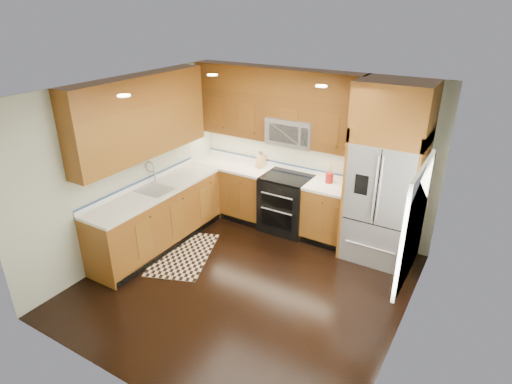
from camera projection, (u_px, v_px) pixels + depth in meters
The scene contains 16 objects.
ground at pixel (245, 284), 5.80m from camera, with size 4.00×4.00×0.00m, color black.
wall_back at pixel (311, 152), 6.83m from camera, with size 4.00×0.02×2.60m, color beige.
wall_left at pixel (128, 168), 6.20m from camera, with size 0.02×4.00×2.60m, color beige.
wall_right at pixel (410, 241), 4.33m from camera, with size 0.02×4.00×2.60m, color beige.
window at pixel (414, 223), 4.45m from camera, with size 0.04×1.10×1.30m.
base_cabinets at pixel (210, 208), 6.89m from camera, with size 2.85×3.00×0.90m.
countertop at pixel (220, 181), 6.72m from camera, with size 2.86×3.01×0.04m.
upper_cabinets at pixel (217, 110), 6.36m from camera, with size 2.85×3.00×1.15m.
range at pixel (286, 203), 7.03m from camera, with size 0.76×0.67×0.95m.
microwave at pixel (292, 131), 6.64m from camera, with size 0.76×0.40×0.42m.
refrigerator at pixel (386, 175), 5.93m from camera, with size 0.98×0.75×2.60m.
sink_faucet at pixel (154, 185), 6.38m from camera, with size 0.54×0.44×0.37m.
rug at pixel (183, 254), 6.48m from camera, with size 0.78×1.30×0.01m, color black.
knife_block at pixel (261, 161), 7.19m from camera, with size 0.12×0.15×0.28m.
utensil_crock at pixel (329, 176), 6.57m from camera, with size 0.14×0.14×0.34m.
cutting_board at pixel (351, 183), 6.59m from camera, with size 0.26×0.26×0.02m, color brown.
Camera 1 is at (2.58, -4.01, 3.53)m, focal length 30.00 mm.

